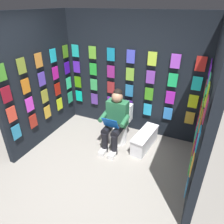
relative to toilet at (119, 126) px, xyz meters
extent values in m
plane|color=gray|center=(-0.02, 1.49, -0.33)|extent=(30.00, 30.00, 0.00)
cube|color=black|center=(-0.02, -0.56, 0.92)|extent=(3.03, 0.10, 2.48)
cube|color=#0DD2B4|center=(1.26, -0.48, 0.25)|extent=(0.17, 0.01, 0.26)
cube|color=#6038A1|center=(0.84, -0.48, 0.25)|extent=(0.17, 0.01, 0.26)
cube|color=purple|center=(0.41, -0.48, 0.25)|extent=(0.17, 0.01, 0.26)
cube|color=#55239C|center=(-0.02, -0.48, 0.25)|extent=(0.17, 0.01, 0.26)
cube|color=#24A6D8|center=(-0.44, -0.48, 0.25)|extent=(0.17, 0.01, 0.26)
cube|color=#307FD6|center=(-0.87, -0.48, 0.25)|extent=(0.17, 0.01, 0.26)
cube|color=gold|center=(-1.30, -0.48, 0.25)|extent=(0.17, 0.01, 0.26)
cube|color=#4C9710|center=(1.26, -0.48, 0.61)|extent=(0.17, 0.01, 0.26)
cube|color=#3DB561|center=(0.84, -0.48, 0.61)|extent=(0.17, 0.01, 0.26)
cube|color=#A1282C|center=(0.41, -0.48, 0.61)|extent=(0.17, 0.01, 0.26)
cube|color=teal|center=(-0.02, -0.48, 0.61)|extent=(0.17, 0.01, 0.26)
cube|color=#449D21|center=(-0.44, -0.48, 0.61)|extent=(0.17, 0.01, 0.26)
cube|color=#AD20BF|center=(-0.87, -0.48, 0.61)|extent=(0.17, 0.01, 0.26)
cube|color=#C8F219|center=(-1.30, -0.48, 0.61)|extent=(0.17, 0.01, 0.26)
cube|color=#5D28C9|center=(1.26, -0.48, 0.97)|extent=(0.17, 0.01, 0.26)
cube|color=green|center=(0.84, -0.48, 0.97)|extent=(0.17, 0.01, 0.26)
cube|color=#962385|center=(0.41, -0.48, 0.97)|extent=(0.17, 0.01, 0.26)
cube|color=#86C13D|center=(-0.02, -0.48, 0.97)|extent=(0.17, 0.01, 0.26)
cube|color=purple|center=(-0.44, -0.48, 0.97)|extent=(0.17, 0.01, 0.26)
cube|color=#1DC468|center=(-0.87, -0.48, 0.97)|extent=(0.17, 0.01, 0.26)
cube|color=#1ADFD9|center=(-1.30, -0.48, 0.97)|extent=(0.17, 0.01, 0.26)
cube|color=#20BEBE|center=(1.26, -0.48, 1.33)|extent=(0.17, 0.01, 0.26)
cube|color=#70C337|center=(0.84, -0.48, 1.33)|extent=(0.17, 0.01, 0.26)
cube|color=#158CB5|center=(0.41, -0.48, 1.33)|extent=(0.17, 0.01, 0.26)
cube|color=#484FDF|center=(-0.02, -0.48, 1.33)|extent=(0.17, 0.01, 0.26)
cube|color=#C7ED40|center=(-0.44, -0.48, 1.33)|extent=(0.17, 0.01, 0.26)
cube|color=#B84CEF|center=(-0.87, -0.48, 1.33)|extent=(0.17, 0.01, 0.26)
cube|color=red|center=(-1.30, -0.48, 1.33)|extent=(0.17, 0.01, 0.26)
cube|color=black|center=(-1.53, 0.49, 0.92)|extent=(0.10, 2.00, 2.48)
cube|color=#EC1271|center=(-1.45, -0.33, 0.25)|extent=(0.01, 0.17, 0.26)
cube|color=#3CCA8D|center=(-1.45, 0.08, 0.25)|extent=(0.01, 0.17, 0.26)
cube|color=#AE6F22|center=(-1.45, 0.49, 0.25)|extent=(0.01, 0.17, 0.26)
cube|color=green|center=(-1.45, 0.90, 0.25)|extent=(0.01, 0.17, 0.26)
cube|color=teal|center=(-1.45, 1.30, 0.25)|extent=(0.01, 0.17, 0.26)
cube|color=red|center=(-1.45, -0.33, 0.61)|extent=(0.01, 0.17, 0.26)
cube|color=gold|center=(-1.45, 0.08, 0.61)|extent=(0.01, 0.17, 0.26)
cube|color=teal|center=(-1.45, 0.49, 0.61)|extent=(0.01, 0.17, 0.26)
cube|color=#910744|center=(-1.45, 0.90, 0.61)|extent=(0.01, 0.17, 0.26)
cube|color=gold|center=(-1.45, 1.30, 0.61)|extent=(0.01, 0.17, 0.26)
cube|color=#BC4938|center=(-1.45, -0.33, 0.97)|extent=(0.01, 0.17, 0.26)
cube|color=#2FF054|center=(-1.45, 0.08, 0.97)|extent=(0.01, 0.17, 0.26)
cube|color=#6A9B21|center=(-1.45, 0.49, 0.97)|extent=(0.01, 0.17, 0.26)
cube|color=#B4611C|center=(-1.45, 0.90, 0.97)|extent=(0.01, 0.17, 0.26)
cube|color=#1C88C5|center=(-1.45, 1.30, 0.97)|extent=(0.01, 0.17, 0.26)
cube|color=#6216CB|center=(-1.45, -0.33, 1.33)|extent=(0.01, 0.17, 0.26)
cube|color=#6E25CC|center=(-1.45, 0.08, 1.33)|extent=(0.01, 0.17, 0.26)
cube|color=#3EDC99|center=(-1.45, 0.49, 1.33)|extent=(0.01, 0.17, 0.26)
cube|color=#ABDA17|center=(-1.45, 0.90, 1.33)|extent=(0.01, 0.17, 0.26)
cube|color=#A6294C|center=(-1.45, 1.30, 1.33)|extent=(0.01, 0.17, 0.26)
cube|color=black|center=(1.50, 0.49, 0.92)|extent=(0.10, 2.00, 2.48)
cube|color=teal|center=(1.42, 1.30, 0.25)|extent=(0.01, 0.17, 0.26)
cube|color=#AE281C|center=(1.42, 0.90, 0.25)|extent=(0.01, 0.17, 0.26)
cube|color=gold|center=(1.42, 0.49, 0.25)|extent=(0.01, 0.17, 0.26)
cube|color=#D9F121|center=(1.42, 0.08, 0.25)|extent=(0.01, 0.17, 0.26)
cube|color=#2BA172|center=(1.42, -0.33, 0.25)|extent=(0.01, 0.17, 0.26)
cube|color=#EA4531|center=(1.42, 1.30, 0.61)|extent=(0.01, 0.17, 0.26)
cube|color=#E43DDD|center=(1.42, 0.90, 0.61)|extent=(0.01, 0.17, 0.26)
cube|color=#A7A537|center=(1.42, 0.49, 0.61)|extent=(0.01, 0.17, 0.26)
cube|color=red|center=(1.42, 0.08, 0.61)|extent=(0.01, 0.17, 0.26)
cube|color=#38E39C|center=(1.42, -0.33, 0.61)|extent=(0.01, 0.17, 0.26)
cube|color=maroon|center=(1.42, 1.30, 0.97)|extent=(0.01, 0.17, 0.26)
cube|color=orange|center=(1.42, 0.90, 0.97)|extent=(0.01, 0.17, 0.26)
cube|color=#6143CC|center=(1.42, 0.49, 0.97)|extent=(0.01, 0.17, 0.26)
cube|color=#D21CA3|center=(1.42, 0.08, 0.97)|extent=(0.01, 0.17, 0.26)
cube|color=#4814B6|center=(1.42, -0.33, 0.97)|extent=(0.01, 0.17, 0.26)
cube|color=#499A2E|center=(1.42, 1.30, 1.33)|extent=(0.01, 0.17, 0.26)
cube|color=olive|center=(1.42, 0.90, 1.33)|extent=(0.01, 0.17, 0.26)
cube|color=orange|center=(1.42, 0.49, 1.33)|extent=(0.01, 0.17, 0.26)
cube|color=#22CEEA|center=(1.42, 0.08, 1.33)|extent=(0.01, 0.17, 0.26)
cube|color=#568E1A|center=(1.42, -0.33, 1.33)|extent=(0.01, 0.17, 0.26)
cylinder|color=white|center=(0.00, 0.08, -0.13)|extent=(0.38, 0.38, 0.40)
cylinder|color=white|center=(0.00, 0.08, 0.09)|extent=(0.41, 0.41, 0.02)
cube|color=white|center=(0.00, -0.18, 0.25)|extent=(0.38, 0.18, 0.36)
cylinder|color=white|center=(0.00, -0.09, 0.25)|extent=(0.39, 0.07, 0.39)
cube|color=#286B42|center=(0.00, 0.11, 0.36)|extent=(0.40, 0.22, 0.52)
sphere|color=tan|center=(0.00, 0.14, 0.71)|extent=(0.21, 0.21, 0.21)
sphere|color=black|center=(0.00, 0.11, 0.78)|extent=(0.17, 0.17, 0.17)
cylinder|color=black|center=(-0.10, 0.31, 0.11)|extent=(0.15, 0.40, 0.15)
cylinder|color=black|center=(0.10, 0.31, 0.11)|extent=(0.15, 0.40, 0.15)
cylinder|color=black|center=(-0.10, 0.49, -0.11)|extent=(0.12, 0.12, 0.42)
cylinder|color=black|center=(0.10, 0.49, -0.11)|extent=(0.12, 0.12, 0.42)
cube|color=white|center=(-0.10, 0.55, -0.28)|extent=(0.11, 0.26, 0.09)
cube|color=white|center=(0.10, 0.55, -0.28)|extent=(0.11, 0.26, 0.09)
cylinder|color=#286B42|center=(-0.22, 0.29, 0.33)|extent=(0.09, 0.31, 0.13)
cylinder|color=#286B42|center=(0.22, 0.29, 0.33)|extent=(0.09, 0.31, 0.13)
cube|color=blue|center=(0.00, 0.45, 0.32)|extent=(0.30, 0.13, 0.23)
cube|color=silver|center=(-0.56, 0.04, -0.17)|extent=(0.35, 0.80, 0.32)
cube|color=white|center=(-0.56, 0.04, 0.00)|extent=(0.37, 0.84, 0.03)
camera|label=1|loc=(-1.34, 3.32, 2.27)|focal=32.75mm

